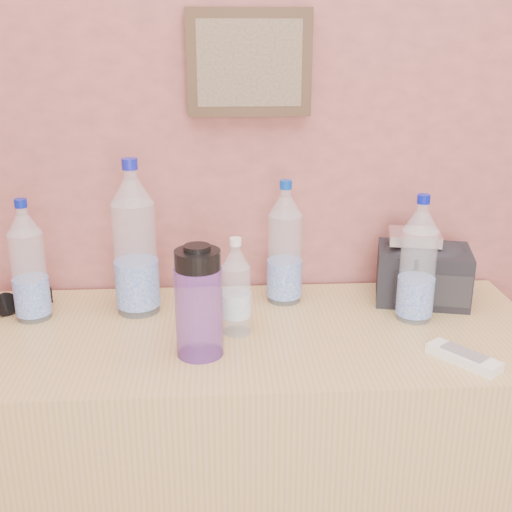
{
  "coord_description": "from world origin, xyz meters",
  "views": [
    {
      "loc": [
        -0.25,
        0.38,
        1.47
      ],
      "look_at": [
        -0.17,
        1.71,
        1.0
      ],
      "focal_mm": 45.0,
      "sensor_mm": 36.0,
      "label": 1
    }
  ],
  "objects": [
    {
      "name": "pet_small",
      "position": [
        -0.22,
        1.7,
        0.92
      ],
      "size": [
        0.06,
        0.06,
        0.22
      ],
      "rotation": [
        0.0,
        0.0,
        0.22
      ],
      "color": "silver",
      "rests_on": "dresser"
    },
    {
      "name": "picture_frame",
      "position": [
        -0.17,
        1.98,
        1.4
      ],
      "size": [
        0.3,
        0.03,
        0.25
      ],
      "primitive_type": null,
      "color": "#382311",
      "rests_on": "room_shell"
    },
    {
      "name": "dresser",
      "position": [
        -0.17,
        1.71,
        0.41
      ],
      "size": [
        1.32,
        0.55,
        0.82
      ],
      "primitive_type": "cube",
      "color": "tan",
      "rests_on": "ground"
    },
    {
      "name": "foil_packet",
      "position": [
        0.23,
        1.87,
        0.99
      ],
      "size": [
        0.14,
        0.13,
        0.03
      ],
      "primitive_type": "cube",
      "rotation": [
        0.0,
        0.0,
        -0.21
      ],
      "color": "silver",
      "rests_on": "toiletry_bag"
    },
    {
      "name": "pet_large_a",
      "position": [
        -0.7,
        1.81,
        0.95
      ],
      "size": [
        0.08,
        0.08,
        0.29
      ],
      "rotation": [
        0.0,
        0.0,
        -0.38
      ],
      "color": "silver",
      "rests_on": "dresser"
    },
    {
      "name": "nalgene_bottle",
      "position": [
        -0.3,
        1.6,
        0.94
      ],
      "size": [
        0.1,
        0.1,
        0.24
      ],
      "rotation": [
        0.0,
        0.0,
        -0.2
      ],
      "color": "purple",
      "rests_on": "dresser"
    },
    {
      "name": "sunglasses",
      "position": [
        -0.75,
        1.86,
        0.84
      ],
      "size": [
        0.16,
        0.14,
        0.04
      ],
      "primitive_type": null,
      "rotation": [
        0.0,
        0.0,
        0.59
      ],
      "color": "black",
      "rests_on": "dresser"
    },
    {
      "name": "pet_large_b",
      "position": [
        -0.45,
        1.84,
        0.99
      ],
      "size": [
        0.1,
        0.1,
        0.38
      ],
      "rotation": [
        0.0,
        0.0,
        0.14
      ],
      "color": "silver",
      "rests_on": "dresser"
    },
    {
      "name": "pet_large_c",
      "position": [
        -0.09,
        1.88,
        0.96
      ],
      "size": [
        0.08,
        0.08,
        0.31
      ],
      "rotation": [
        0.0,
        0.0,
        -0.17
      ],
      "color": "silver",
      "rests_on": "dresser"
    },
    {
      "name": "toiletry_bag",
      "position": [
        0.26,
        1.86,
        0.9
      ],
      "size": [
        0.26,
        0.21,
        0.15
      ],
      "primitive_type": null,
      "rotation": [
        0.0,
        0.0,
        -0.23
      ],
      "color": "black",
      "rests_on": "dresser"
    },
    {
      "name": "pet_large_d",
      "position": [
        0.21,
        1.75,
        0.96
      ],
      "size": [
        0.08,
        0.08,
        0.3
      ],
      "rotation": [
        0.0,
        0.0,
        0.12
      ],
      "color": "white",
      "rests_on": "dresser"
    },
    {
      "name": "ac_remote",
      "position": [
        0.25,
        1.53,
        0.83
      ],
      "size": [
        0.13,
        0.15,
        0.02
      ],
      "primitive_type": "cube",
      "rotation": [
        0.0,
        0.0,
        -0.91
      ],
      "color": "white",
      "rests_on": "dresser"
    }
  ]
}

